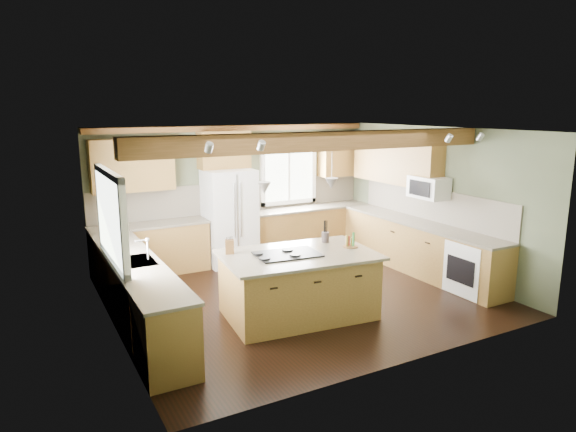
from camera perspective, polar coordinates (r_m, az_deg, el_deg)
floor at (r=8.25m, az=1.23°, el=-8.80°), size 5.60×5.60×0.00m
ceiling at (r=7.72m, az=1.32°, el=9.55°), size 5.60×5.60×0.00m
wall_back at (r=10.09m, az=-5.79°, el=2.66°), size 5.60×0.00×5.60m
wall_left at (r=6.97m, az=-19.18°, el=-2.21°), size 0.00×5.00×5.00m
wall_right at (r=9.56m, az=16.02°, el=1.73°), size 0.00×5.00×5.00m
ceiling_beam at (r=7.14m, az=4.05°, el=8.28°), size 5.55×0.26×0.26m
soffit_trim at (r=9.87m, az=-5.71°, el=9.69°), size 5.55×0.20×0.10m
backsplash_back at (r=10.09m, az=-5.74°, el=2.14°), size 5.58×0.03×0.58m
backsplash_right at (r=9.60m, az=15.71°, el=1.24°), size 0.03×3.70×0.58m
base_cab_back_left at (r=9.46m, az=-15.03°, el=-3.67°), size 2.02×0.60×0.88m
counter_back_left at (r=9.35m, az=-15.18°, el=-0.96°), size 2.06×0.64×0.04m
base_cab_back_right at (r=10.66m, az=2.35°, el=-1.51°), size 2.62×0.60×0.88m
counter_back_right at (r=10.56m, az=2.37°, el=0.92°), size 2.66×0.64×0.04m
base_cab_left at (r=7.31m, az=-16.44°, el=-8.42°), size 0.60×3.70×0.88m
counter_left at (r=7.17m, az=-16.66°, el=-4.97°), size 0.64×3.74×0.04m
base_cab_right at (r=9.58m, az=14.22°, el=-3.44°), size 0.60×3.70×0.88m
counter_right at (r=9.47m, az=14.36°, el=-0.75°), size 0.64×3.74×0.04m
upper_cab_back_left at (r=9.26m, az=-16.92°, el=5.42°), size 1.40×0.35×0.90m
upper_cab_over_fridge at (r=9.72m, az=-7.13°, el=7.32°), size 0.96×0.35×0.70m
upper_cab_right at (r=10.01m, az=11.90°, el=6.14°), size 0.35×2.20×0.90m
upper_cab_back_corner at (r=10.95m, az=5.75°, el=6.82°), size 0.90×0.35×0.90m
window_left at (r=6.96m, az=-19.22°, el=-0.11°), size 0.04×1.60×1.05m
window_back at (r=10.53m, az=0.02°, el=4.48°), size 1.10×0.04×1.00m
sink at (r=7.17m, az=-16.66°, el=-4.93°), size 0.50×0.65×0.03m
faucet at (r=7.16m, az=-15.32°, el=-3.65°), size 0.02×0.02×0.28m
dishwasher at (r=6.14m, az=-13.68°, el=-12.39°), size 0.60×0.60×0.84m
oven at (r=8.71m, az=19.96°, el=-5.42°), size 0.60×0.72×0.84m
microwave at (r=9.33m, az=15.35°, el=3.08°), size 0.40×0.70×0.38m
pendant_left at (r=6.82m, az=-2.65°, el=3.13°), size 0.18×0.18×0.16m
pendant_right at (r=7.22m, az=4.86°, el=3.60°), size 0.18×0.18×0.16m
refrigerator at (r=9.71m, az=-6.50°, el=-0.13°), size 0.90×0.74×1.80m
island at (r=7.36m, az=1.16°, el=-7.78°), size 2.12×1.42×0.88m
island_top at (r=7.21m, az=1.18°, el=-4.34°), size 2.26×1.57×0.04m
cooktop at (r=7.14m, az=-0.05°, el=-4.26°), size 0.92×0.66×0.02m
knife_block at (r=7.21m, az=-6.51°, el=-3.42°), size 0.14×0.13×0.20m
utensil_crock at (r=7.81m, az=4.18°, el=-2.36°), size 0.15×0.15×0.15m
bottle_tray at (r=7.57m, az=6.97°, el=-2.69°), size 0.24×0.24×0.20m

